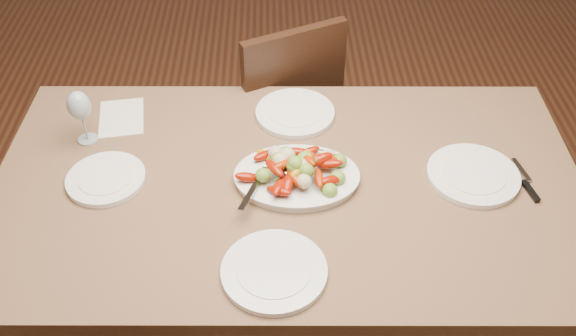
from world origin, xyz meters
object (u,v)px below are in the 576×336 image
(plate_right, at_px, (473,175))
(wine_glass, at_px, (82,116))
(chair_far, at_px, (274,109))
(serving_platter, at_px, (297,178))
(plate_left, at_px, (106,179))
(dining_table, at_px, (288,261))
(plate_far, at_px, (295,113))
(plate_near, at_px, (274,271))

(plate_right, distance_m, wine_glass, 1.26)
(chair_far, distance_m, serving_platter, 0.81)
(chair_far, xyz_separation_m, serving_platter, (0.07, -0.76, 0.30))
(serving_platter, height_order, plate_left, serving_platter)
(dining_table, distance_m, plate_far, 0.52)
(chair_far, relative_size, plate_near, 3.30)
(serving_platter, bearing_deg, dining_table, -166.48)
(dining_table, height_order, serving_platter, serving_platter)
(dining_table, distance_m, serving_platter, 0.39)
(plate_left, relative_size, plate_right, 0.85)
(plate_far, xyz_separation_m, wine_glass, (-0.70, -0.12, 0.09))
(chair_far, relative_size, plate_far, 3.44)
(plate_left, xyz_separation_m, wine_glass, (-0.10, 0.20, 0.09))
(chair_far, height_order, wine_glass, wine_glass)
(dining_table, distance_m, plate_right, 0.70)
(dining_table, relative_size, plate_far, 6.66)
(plate_far, bearing_deg, wine_glass, -170.39)
(serving_platter, xyz_separation_m, plate_left, (-0.59, 0.02, -0.00))
(plate_left, bearing_deg, serving_platter, -1.51)
(wine_glass, bearing_deg, serving_platter, -17.64)
(plate_far, distance_m, wine_glass, 0.71)
(plate_right, xyz_separation_m, plate_far, (-0.55, 0.33, 0.00))
(plate_far, bearing_deg, serving_platter, -91.09)
(chair_far, height_order, serving_platter, chair_far)
(serving_platter, xyz_separation_m, wine_glass, (-0.69, 0.22, 0.09))
(dining_table, relative_size, serving_platter, 4.89)
(plate_left, bearing_deg, wine_glass, 115.79)
(dining_table, bearing_deg, chair_far, 93.05)
(plate_left, height_order, plate_near, same)
(serving_platter, relative_size, plate_near, 1.31)
(chair_far, xyz_separation_m, wine_glass, (-0.62, -0.54, 0.39))
(serving_platter, bearing_deg, plate_far, 88.91)
(plate_near, height_order, wine_glass, wine_glass)
(serving_platter, bearing_deg, plate_right, 0.38)
(plate_right, relative_size, plate_far, 1.04)
(serving_platter, height_order, plate_far, serving_platter)
(dining_table, height_order, plate_right, plate_right)
(dining_table, bearing_deg, plate_right, 1.01)
(serving_platter, height_order, plate_near, serving_platter)
(dining_table, xyz_separation_m, plate_near, (-0.05, -0.35, 0.39))
(serving_platter, bearing_deg, wine_glass, 162.36)
(plate_near, xyz_separation_m, wine_glass, (-0.62, 0.58, 0.09))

